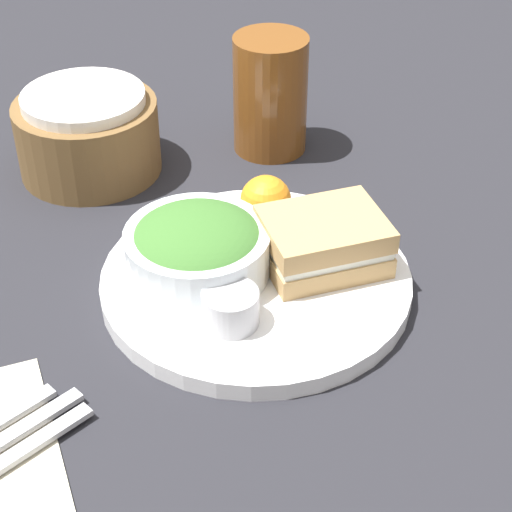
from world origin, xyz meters
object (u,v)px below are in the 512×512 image
object	(u,v)px
salad_bowl	(197,247)
bread_basket	(88,134)
drink_glass	(270,94)
plate	(256,281)
dressing_cup	(230,308)
sandwich	(323,241)

from	to	relation	value
salad_bowl	bread_basket	xyz separation A→B (m)	(-0.05, 0.23, 0.00)
salad_bowl	bread_basket	distance (m)	0.24
salad_bowl	drink_glass	world-z (taller)	drink_glass
plate	bread_basket	world-z (taller)	bread_basket
dressing_cup	drink_glass	xyz separation A→B (m)	(0.15, 0.29, 0.03)
dressing_cup	drink_glass	size ratio (longest dim) A/B	0.36
bread_basket	drink_glass	bearing A→B (deg)	-6.89
dressing_cup	bread_basket	bearing A→B (deg)	99.32
salad_bowl	bread_basket	size ratio (longest dim) A/B	0.85
plate	dressing_cup	xyz separation A→B (m)	(-0.04, -0.05, 0.02)
sandwich	salad_bowl	bearing A→B (deg)	165.44
plate	dressing_cup	bearing A→B (deg)	-129.02
plate	salad_bowl	world-z (taller)	salad_bowl
plate	salad_bowl	size ratio (longest dim) A/B	2.15
sandwich	drink_glass	size ratio (longest dim) A/B	0.84
sandwich	bread_basket	distance (m)	0.30
plate	sandwich	size ratio (longest dim) A/B	2.53
salad_bowl	drink_glass	xyz separation A→B (m)	(0.15, 0.21, 0.02)
salad_bowl	drink_glass	size ratio (longest dim) A/B	0.99
drink_glass	plate	bearing A→B (deg)	-114.47
salad_bowl	drink_glass	distance (m)	0.26
sandwich	salad_bowl	size ratio (longest dim) A/B	0.85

